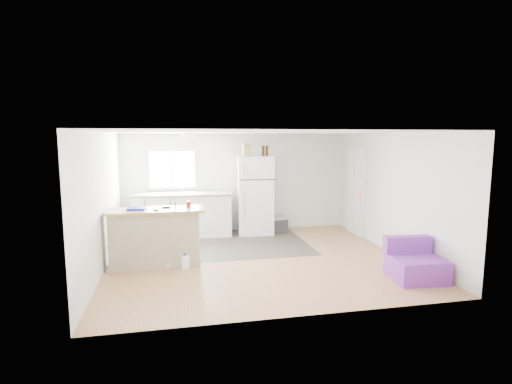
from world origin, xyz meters
TOP-DOWN VIEW (x-y plane):
  - room at (0.00, 0.00)m, footprint 5.51×5.01m
  - vinyl_zone at (-0.73, 1.25)m, footprint 4.05×2.50m
  - window at (-1.55, 2.49)m, footprint 1.18×0.06m
  - interior_door at (2.72, 1.55)m, footprint 0.11×0.92m
  - ceiling_fixture at (-1.20, 1.20)m, footprint 0.30×0.30m
  - kitchen_cabinets at (-1.34, 2.15)m, footprint 2.31×0.80m
  - peninsula at (-1.88, 0.01)m, footprint 1.70×0.66m
  - refrigerator at (0.37, 2.10)m, footprint 0.88×0.84m
  - cooler at (0.88, 2.03)m, footprint 0.58×0.45m
  - purple_seat at (2.30, -1.55)m, footprint 0.86×0.82m
  - cleaner_jug at (-1.38, -0.27)m, footprint 0.15×0.13m
  - mop at (-1.64, -0.18)m, footprint 0.25×0.34m
  - red_cup at (-1.28, 0.06)m, footprint 0.10×0.10m
  - blue_tray at (-2.18, -0.01)m, footprint 0.32×0.25m
  - tool_a at (-1.68, 0.07)m, footprint 0.15×0.08m
  - tool_b at (-1.85, -0.15)m, footprint 0.11×0.06m
  - cardboard_box at (0.16, 2.03)m, footprint 0.22×0.15m
  - bottle_left at (0.57, 2.06)m, footprint 0.07×0.07m
  - bottle_right at (0.66, 2.07)m, footprint 0.09×0.09m

SIDE VIEW (x-z plane):
  - vinyl_zone at x=-0.73m, z-range 0.00..0.00m
  - cleaner_jug at x=-1.38m, z-range -0.02..0.27m
  - cooler at x=0.88m, z-range 0.00..0.41m
  - mop at x=-1.64m, z-range -0.38..0.84m
  - purple_seat at x=2.30m, z-range -0.09..0.57m
  - kitchen_cabinets at x=-1.34m, z-range -0.14..1.18m
  - peninsula at x=-1.88m, z-range 0.01..1.05m
  - refrigerator at x=0.37m, z-range 0.00..1.86m
  - interior_door at x=2.72m, z-range -0.03..2.07m
  - tool_b at x=-1.85m, z-range 1.04..1.07m
  - tool_a at x=-1.68m, z-range 1.04..1.07m
  - blue_tray at x=-2.18m, z-range 1.04..1.08m
  - red_cup at x=-1.28m, z-range 1.04..1.16m
  - room at x=0.00m, z-range -0.01..2.41m
  - window at x=-1.55m, z-range 1.06..2.04m
  - bottle_left at x=0.57m, z-range 1.86..2.11m
  - bottle_right at x=0.66m, z-range 1.86..2.11m
  - cardboard_box at x=0.16m, z-range 1.86..2.16m
  - ceiling_fixture at x=-1.20m, z-range 2.32..2.40m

